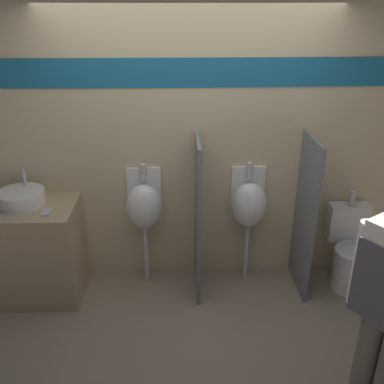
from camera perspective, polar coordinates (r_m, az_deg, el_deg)
name	(u,v)px	position (r m, az deg, el deg)	size (l,w,h in m)	color
ground_plane	(193,306)	(3.99, 0.10, -14.94)	(16.00, 16.00, 0.00)	gray
display_wall	(190,141)	(3.87, -0.24, 6.81)	(4.18, 0.07, 2.70)	beige
sink_counter	(23,251)	(4.19, -21.62, -7.34)	(1.03, 0.61, 0.89)	tan
sink_basin	(22,197)	(3.99, -21.78, -0.65)	(0.40, 0.40, 0.26)	white
cell_phone	(47,212)	(3.78, -18.81, -2.52)	(0.07, 0.14, 0.01)	#B7B7BC
divider_near_counter	(198,219)	(3.83, 0.74, -3.56)	(0.03, 0.56, 1.47)	slate
divider_mid	(305,217)	(3.99, 14.79, -3.20)	(0.03, 0.56, 1.47)	slate
urinal_near_counter	(144,207)	(3.95, -6.40, -1.94)	(0.33, 0.26, 1.17)	silver
urinal_far	(249,205)	(4.00, 7.59, -1.71)	(0.33, 0.26, 1.17)	silver
toilet	(351,255)	(4.35, 20.40, -7.82)	(0.38, 0.53, 0.91)	white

